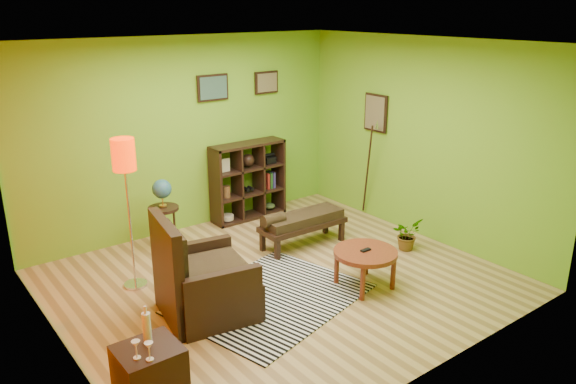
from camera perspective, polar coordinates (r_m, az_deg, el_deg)
ground at (r=6.90m, az=-0.81°, el=-9.00°), size 5.00×5.00×0.00m
room_shell at (r=6.24m, az=-1.65°, el=5.64°), size 5.04×4.54×2.82m
zebra_rug at (r=6.52m, az=-1.71°, el=-10.74°), size 2.38×2.03×0.01m
coffee_table at (r=6.67m, az=7.86°, el=-6.43°), size 0.75×0.75×0.48m
armchair at (r=6.13m, az=-8.77°, el=-9.33°), size 1.09×1.09×1.15m
side_cabinet at (r=4.94m, az=-13.82°, el=-17.92°), size 0.50×0.45×0.90m
floor_lamp at (r=6.51m, az=-16.26°, el=2.31°), size 0.27×0.27×1.80m
globe_table at (r=7.65m, az=-12.64°, el=-0.50°), size 0.41×0.41×1.00m
cube_shelf at (r=8.71m, az=-3.98°, el=1.16°), size 1.20×0.35×1.20m
bench at (r=7.70m, az=1.32°, el=-2.98°), size 1.28×0.49×0.58m
potted_plant at (r=7.85m, az=11.94°, el=-4.54°), size 0.47×0.50×0.34m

